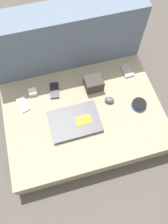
# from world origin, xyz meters

# --- Properties ---
(ground_plane) EXTENTS (8.00, 8.00, 0.00)m
(ground_plane) POSITION_xyz_m (0.00, 0.00, 0.00)
(ground_plane) COLOR #4C4742
(couch_seat) EXTENTS (0.98, 0.70, 0.14)m
(couch_seat) POSITION_xyz_m (0.00, 0.00, 0.07)
(couch_seat) COLOR gray
(couch_seat) RESTS_ON ground_plane
(couch_backrest) EXTENTS (0.98, 0.20, 0.54)m
(couch_backrest) POSITION_xyz_m (0.00, 0.45, 0.27)
(couch_backrest) COLOR slate
(couch_backrest) RESTS_ON ground_plane
(laptop) EXTENTS (0.31, 0.22, 0.03)m
(laptop) POSITION_xyz_m (-0.07, -0.04, 0.16)
(laptop) COLOR #47474C
(laptop) RESTS_ON couch_seat
(computer_mouse) EXTENTS (0.07, 0.06, 0.03)m
(computer_mouse) POSITION_xyz_m (0.18, 0.04, 0.16)
(computer_mouse) COLOR #4C4C51
(computer_mouse) RESTS_ON couch_seat
(speaker_puck) EXTENTS (0.09, 0.09, 0.03)m
(speaker_puck) POSITION_xyz_m (0.35, -0.04, 0.16)
(speaker_puck) COLOR #1E569E
(speaker_puck) RESTS_ON couch_seat
(phone_silver) EXTENTS (0.07, 0.12, 0.01)m
(phone_silver) POSITION_xyz_m (-0.14, 0.21, 0.15)
(phone_silver) COLOR black
(phone_silver) RESTS_ON couch_seat
(phone_black) EXTENTS (0.08, 0.12, 0.01)m
(phone_black) POSITION_xyz_m (-0.36, 0.16, 0.15)
(phone_black) COLOR silver
(phone_black) RESTS_ON couch_seat
(phone_small) EXTENTS (0.07, 0.11, 0.01)m
(phone_small) POSITION_xyz_m (0.37, 0.23, 0.15)
(phone_small) COLOR #99999E
(phone_small) RESTS_ON couch_seat
(camera_pouch) EXTENTS (0.12, 0.09, 0.08)m
(camera_pouch) POSITION_xyz_m (0.11, 0.17, 0.18)
(camera_pouch) COLOR #38332D
(camera_pouch) RESTS_ON couch_seat
(charger_brick) EXTENTS (0.05, 0.04, 0.03)m
(charger_brick) POSITION_xyz_m (-0.28, 0.23, 0.16)
(charger_brick) COLOR silver
(charger_brick) RESTS_ON couch_seat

